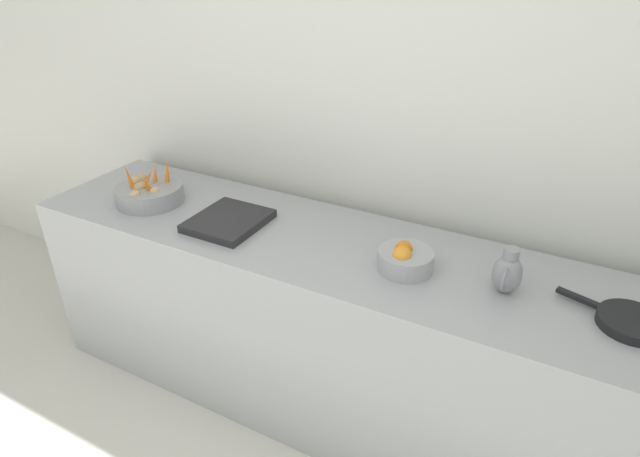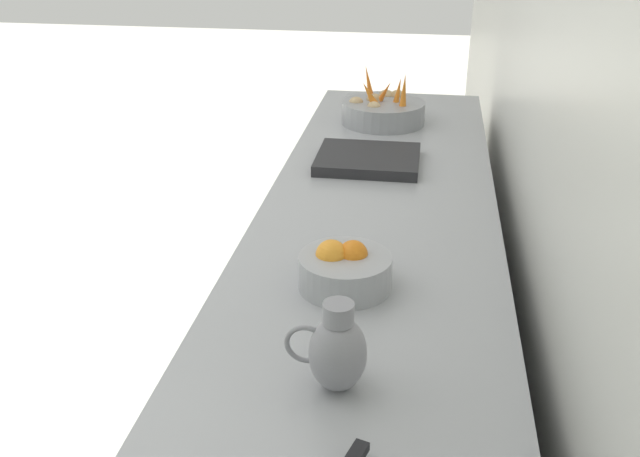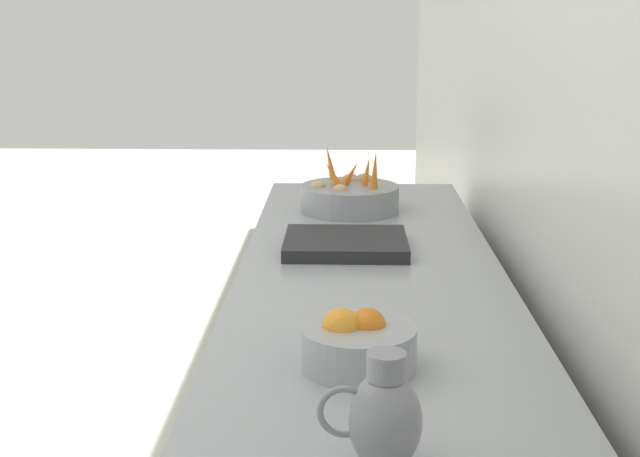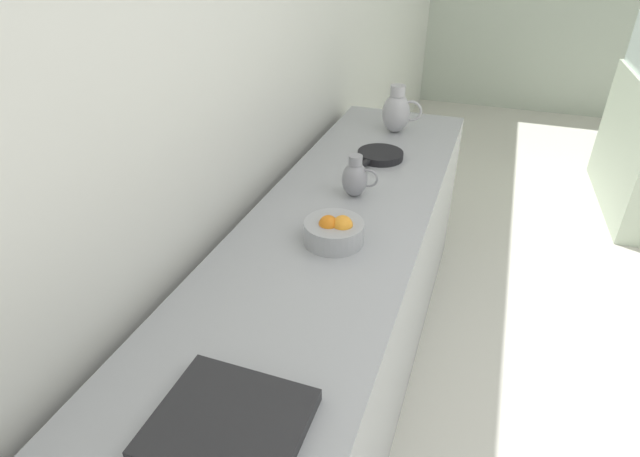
# 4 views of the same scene
# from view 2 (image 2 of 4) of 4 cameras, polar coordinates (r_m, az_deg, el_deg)

# --- Properties ---
(prep_counter) EXTENTS (0.69, 3.32, 0.91)m
(prep_counter) POSITION_cam_2_polar(r_m,az_deg,el_deg) (2.04, 3.44, -14.02)
(prep_counter) COLOR #9EA0A5
(prep_counter) RESTS_ON ground_plane
(vegetable_colander) EXTENTS (0.33, 0.33, 0.22)m
(vegetable_colander) POSITION_cam_2_polar(r_m,az_deg,el_deg) (2.87, 5.03, 9.31)
(vegetable_colander) COLOR gray
(vegetable_colander) RESTS_ON prep_counter
(orange_bowl) EXTENTS (0.22, 0.22, 0.11)m
(orange_bowl) POSITION_cam_2_polar(r_m,az_deg,el_deg) (1.65, 1.95, -3.24)
(orange_bowl) COLOR #9EA0A5
(orange_bowl) RESTS_ON prep_counter
(metal_pitcher_short) EXTENTS (0.15, 0.11, 0.18)m
(metal_pitcher_short) POSITION_cam_2_polar(r_m,az_deg,el_deg) (1.32, 1.34, -9.68)
(metal_pitcher_short) COLOR gray
(metal_pitcher_short) RESTS_ON prep_counter
(counter_sink_basin) EXTENTS (0.34, 0.30, 0.04)m
(counter_sink_basin) POSITION_cam_2_polar(r_m,az_deg,el_deg) (2.42, 3.85, 5.52)
(counter_sink_basin) COLOR #232326
(counter_sink_basin) RESTS_ON prep_counter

